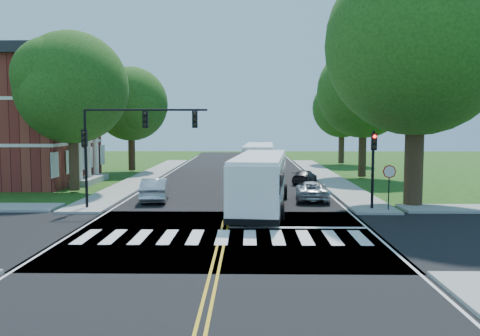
{
  "coord_description": "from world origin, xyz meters",
  "views": [
    {
      "loc": [
        1.14,
        -22.34,
        4.95
      ],
      "look_at": [
        0.64,
        7.01,
        2.4
      ],
      "focal_mm": 38.0,
      "sensor_mm": 36.0,
      "label": 1
    }
  ],
  "objects_px": {
    "signal_nw": "(126,134)",
    "bus_follow": "(259,160)",
    "dark_sedan": "(305,177)",
    "suv": "(312,191)",
    "signal_ne": "(373,159)",
    "hatchback": "(155,190)",
    "bus_lead": "(260,180)"
  },
  "relations": [
    {
      "from": "bus_follow",
      "to": "suv",
      "type": "relative_size",
      "value": 2.67
    },
    {
      "from": "signal_nw",
      "to": "dark_sedan",
      "type": "distance_m",
      "value": 18.07
    },
    {
      "from": "dark_sedan",
      "to": "hatchback",
      "type": "bearing_deg",
      "value": 60.38
    },
    {
      "from": "signal_nw",
      "to": "suv",
      "type": "height_order",
      "value": "signal_nw"
    },
    {
      "from": "bus_follow",
      "to": "signal_ne",
      "type": "bearing_deg",
      "value": 111.77
    },
    {
      "from": "dark_sedan",
      "to": "suv",
      "type": "bearing_deg",
      "value": 104.41
    },
    {
      "from": "signal_ne",
      "to": "hatchback",
      "type": "bearing_deg",
      "value": 165.41
    },
    {
      "from": "signal_ne",
      "to": "suv",
      "type": "xyz_separation_m",
      "value": [
        -2.93,
        3.92,
        -2.33
      ]
    },
    {
      "from": "bus_lead",
      "to": "signal_nw",
      "type": "bearing_deg",
      "value": 10.62
    },
    {
      "from": "signal_ne",
      "to": "suv",
      "type": "height_order",
      "value": "signal_ne"
    },
    {
      "from": "bus_lead",
      "to": "bus_follow",
      "type": "xyz_separation_m",
      "value": [
        0.25,
        16.89,
        -0.04
      ]
    },
    {
      "from": "signal_nw",
      "to": "suv",
      "type": "bearing_deg",
      "value": 19.47
    },
    {
      "from": "signal_nw",
      "to": "suv",
      "type": "relative_size",
      "value": 1.59
    },
    {
      "from": "bus_follow",
      "to": "dark_sedan",
      "type": "height_order",
      "value": "bus_follow"
    },
    {
      "from": "bus_lead",
      "to": "hatchback",
      "type": "bearing_deg",
      "value": -16.62
    },
    {
      "from": "signal_nw",
      "to": "bus_follow",
      "type": "distance_m",
      "value": 19.49
    },
    {
      "from": "hatchback",
      "to": "signal_ne",
      "type": "bearing_deg",
      "value": 159.7
    },
    {
      "from": "signal_nw",
      "to": "bus_follow",
      "type": "xyz_separation_m",
      "value": [
        7.94,
        17.59,
        -2.74
      ]
    },
    {
      "from": "bus_lead",
      "to": "suv",
      "type": "distance_m",
      "value": 4.83
    },
    {
      "from": "signal_nw",
      "to": "dark_sedan",
      "type": "relative_size",
      "value": 1.86
    },
    {
      "from": "hatchback",
      "to": "bus_lead",
      "type": "bearing_deg",
      "value": 152.26
    },
    {
      "from": "bus_follow",
      "to": "bus_lead",
      "type": "bearing_deg",
      "value": 91.73
    },
    {
      "from": "hatchback",
      "to": "dark_sedan",
      "type": "distance_m",
      "value": 14.53
    },
    {
      "from": "signal_ne",
      "to": "bus_lead",
      "type": "height_order",
      "value": "signal_ne"
    },
    {
      "from": "signal_ne",
      "to": "hatchback",
      "type": "relative_size",
      "value": 0.98
    },
    {
      "from": "signal_ne",
      "to": "hatchback",
      "type": "xyz_separation_m",
      "value": [
        -13.07,
        3.4,
        -2.21
      ]
    },
    {
      "from": "dark_sedan",
      "to": "signal_nw",
      "type": "bearing_deg",
      "value": 66.34
    },
    {
      "from": "bus_follow",
      "to": "dark_sedan",
      "type": "relative_size",
      "value": 3.13
    },
    {
      "from": "bus_follow",
      "to": "signal_nw",
      "type": "bearing_deg",
      "value": 68.3
    },
    {
      "from": "signal_ne",
      "to": "bus_lead",
      "type": "distance_m",
      "value": 6.54
    },
    {
      "from": "signal_nw",
      "to": "bus_follow",
      "type": "relative_size",
      "value": 0.6
    },
    {
      "from": "hatchback",
      "to": "dark_sedan",
      "type": "xyz_separation_m",
      "value": [
        10.66,
        9.87,
        -0.18
      ]
    }
  ]
}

